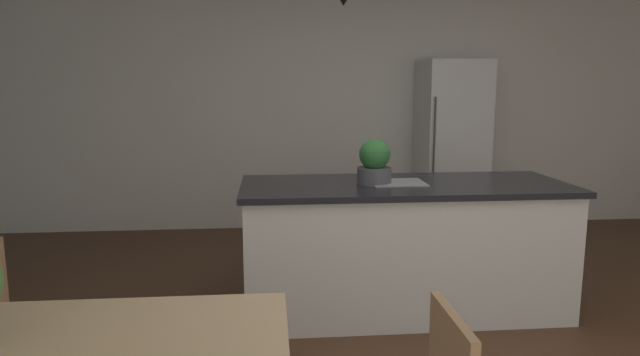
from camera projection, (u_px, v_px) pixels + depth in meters
wall_back_kitchen at (353, 104)px, 6.02m from camera, size 10.00×0.12×2.70m
kitchen_island at (404, 245)px, 3.82m from camera, size 2.22×0.87×0.91m
refrigerator at (451, 148)px, 5.79m from camera, size 0.65×0.67×1.81m
potted_plant_on_island at (374, 163)px, 3.70m from camera, size 0.23×0.23×0.30m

